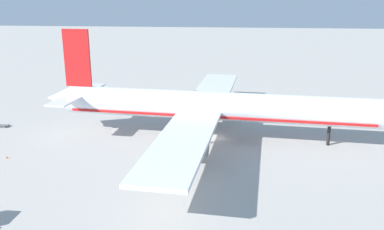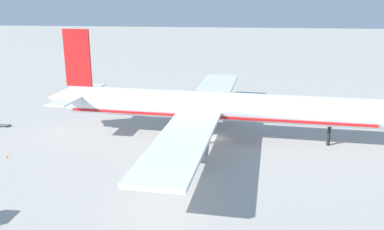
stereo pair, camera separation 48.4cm
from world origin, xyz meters
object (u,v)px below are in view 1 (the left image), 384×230
at_px(baggage_cart_0, 4,126).
at_px(airliner, 211,107).
at_px(traffic_cone_0, 283,95).
at_px(traffic_cone_1, 7,157).

bearing_deg(baggage_cart_0, airliner, -2.98).
relative_size(baggage_cart_0, traffic_cone_0, 5.61).
bearing_deg(traffic_cone_0, airliner, -116.23).
bearing_deg(traffic_cone_1, traffic_cone_0, 44.12).
relative_size(airliner, traffic_cone_1, 140.94).
xyz_separation_m(baggage_cart_0, traffic_cone_0, (68.93, 37.90, 0.01)).
bearing_deg(airliner, traffic_cone_1, -157.56).
distance_m(baggage_cart_0, traffic_cone_0, 78.66).
relative_size(traffic_cone_0, traffic_cone_1, 1.00).
xyz_separation_m(traffic_cone_0, traffic_cone_1, (-57.89, -56.13, 0.00)).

